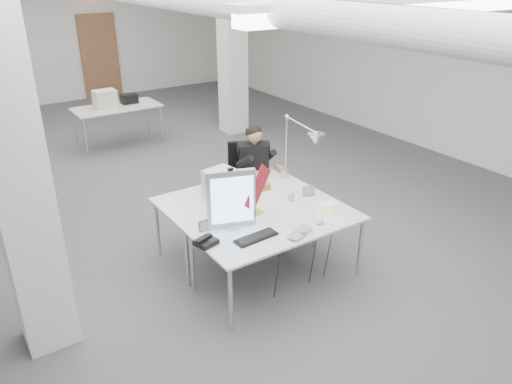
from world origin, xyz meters
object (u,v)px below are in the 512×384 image
seated_person (254,158)px  laptop (304,235)px  office_chair (252,178)px  architect_lamp (299,147)px  desk_phone (206,242)px  desk_main (279,224)px  monitor (231,199)px  beige_monitor (221,184)px  bankers_lamp (255,199)px

seated_person → laptop: 1.88m
office_chair → architect_lamp: architect_lamp is taller
office_chair → desk_phone: bearing=-111.7°
office_chair → desk_phone: (-1.48, -1.43, 0.19)m
desk_phone → architect_lamp: size_ratio=0.20×
office_chair → desk_phone: office_chair is taller
desk_main → architect_lamp: architect_lamp is taller
office_chair → architect_lamp: (0.15, -0.79, 0.65)m
seated_person → monitor: seated_person is taller
seated_person → monitor: size_ratio=1.55×
laptop → architect_lamp: (0.74, 1.04, 0.47)m
laptop → seated_person: bearing=49.6°
laptop → architect_lamp: size_ratio=0.34×
office_chair → laptop: 1.93m
seated_person → beige_monitor: (-0.80, -0.51, 0.02)m
office_chair → bankers_lamp: bearing=-97.7°
desk_phone → architect_lamp: 1.81m
laptop → architect_lamp: 1.36m
seated_person → bankers_lamp: seated_person is taller
bankers_lamp → beige_monitor: (-0.08, 0.59, -0.02)m
laptop → desk_phone: (-0.89, 0.40, 0.01)m
laptop → desk_phone: bearing=134.0°
monitor → desk_phone: (-0.40, -0.17, -0.29)m
desk_main → bankers_lamp: (-0.08, 0.33, 0.19)m
bankers_lamp → seated_person: bearing=69.5°
monitor → laptop: size_ratio=1.89×
seated_person → desk_phone: 2.03m
desk_main → office_chair: (0.64, 1.48, -0.15)m
desk_main → bankers_lamp: size_ratio=5.05×
desk_main → architect_lamp: size_ratio=1.86×
architect_lamp → desk_main: bearing=-137.1°
desk_main → bankers_lamp: bankers_lamp is taller
monitor → laptop: monitor is taller
monitor → beige_monitor: 0.77m
desk_phone → beige_monitor: bearing=37.6°
monitor → architect_lamp: architect_lamp is taller
desk_main → monitor: size_ratio=2.89×
monitor → desk_phone: bearing=-137.1°
laptop → desk_phone: desk_phone is taller
monitor → seated_person: bearing=67.3°
desk_main → architect_lamp: (0.79, 0.69, 0.50)m
desk_main → beige_monitor: (-0.16, 0.92, 0.17)m
office_chair → seated_person: size_ratio=1.22×
bankers_lamp → desk_phone: bearing=-147.1°
monitor → beige_monitor: size_ratio=1.84×
desk_phone → laptop: bearing=-38.2°
monitor → architect_lamp: 1.33m
beige_monitor → monitor: bearing=-121.7°
laptop → bankers_lamp: bearing=78.6°
desk_main → office_chair: office_chair is taller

